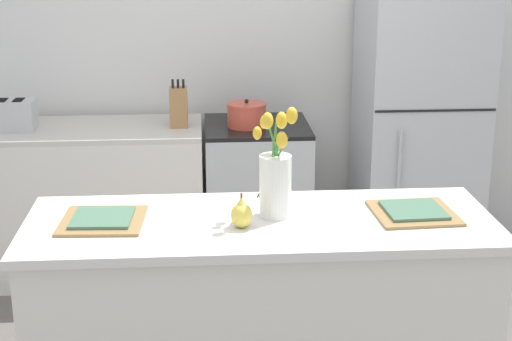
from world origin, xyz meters
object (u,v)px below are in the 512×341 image
Objects in this scene: cooking_pot at (247,115)px; knife_block at (179,107)px; flower_vase at (275,177)px; toaster at (11,115)px; plate_setting_right at (414,212)px; plate_setting_left at (103,220)px; stove_range at (257,197)px; pear_figurine at (242,214)px; refrigerator at (418,132)px.

cooking_pot is 0.84× the size of knife_block.
toaster is (-1.34, 1.53, -0.09)m from flower_vase.
flower_vase is 1.33× the size of plate_setting_right.
cooking_pot is at bearing -0.68° from toaster.
plate_setting_left is 1.20m from plate_setting_right.
stove_range is 0.52m from cooking_pot.
cooking_pot is at bearing 85.95° from pear_figurine.
stove_range is at bearing 1.27° from toaster.
stove_range is 2.75× the size of plate_setting_left.
toaster is (-1.88, 1.55, 0.06)m from plate_setting_right.
pear_figurine is 0.41× the size of plate_setting_right.
flower_vase is 2.03m from toaster.
toaster is at bearing 126.25° from pear_figurine.
pear_figurine is at bearing -123.97° from refrigerator.
flower_vase is 1.61m from knife_block.
pear_figurine is 0.41× the size of plate_setting_left.
knife_block is at bearing -179.55° from stove_range.
refrigerator is 2.33m from toaster.
flower_vase is 0.56m from plate_setting_right.
pear_figurine is 0.68m from plate_setting_right.
toaster is at bearing 131.22° from flower_vase.
knife_block is (0.93, 0.03, 0.03)m from toaster.
pear_figurine is 2.03m from toaster.
refrigerator is 2.02m from pear_figurine.
knife_block is (-1.40, -0.00, 0.17)m from refrigerator.
pear_figurine is 0.50× the size of knife_block.
flower_vase is at bearing -122.41° from refrigerator.
knife_block reaches higher than plate_setting_right.
stove_range is at bearing 107.53° from plate_setting_right.
toaster reaches higher than stove_range.
refrigerator reaches higher than toaster.
stove_range is 3.94× the size of cooking_pot.
stove_range is 2.07× the size of flower_vase.
flower_vase is 1.60× the size of knife_block.
flower_vase is 0.68m from plate_setting_left.
flower_vase is 1.90× the size of cooking_pot.
refrigerator reaches higher than knife_block.
refrigerator reaches higher than cooking_pot.
pear_figurine is 1.63m from cooking_pot.
toaster is (-1.20, 1.64, 0.01)m from pear_figurine.
cooking_pot is at bearing 90.80° from flower_vase.
refrigerator is 1.02m from cooking_pot.
cooking_pot reaches higher than plate_setting_left.
toaster reaches higher than plate_setting_left.
flower_vase is 1.52m from cooking_pot.
refrigerator is 1.41m from knife_block.
flower_vase is (-0.04, -1.56, 0.62)m from stove_range.
knife_block reaches higher than stove_range.
refrigerator reaches higher than plate_setting_right.
flower_vase reaches higher than toaster.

